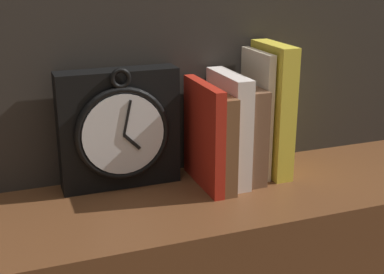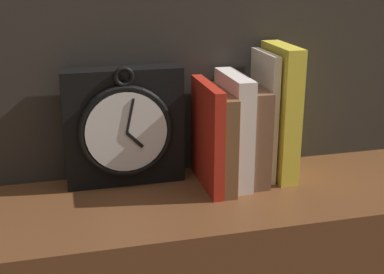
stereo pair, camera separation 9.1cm
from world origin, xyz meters
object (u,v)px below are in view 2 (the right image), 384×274
book_slot1_brown (219,138)px  book_slot5_yellow (280,112)px  clock (124,127)px  book_slot2_white (233,129)px  book_slot3_brown (250,133)px  book_slot4_cream (263,115)px  book_slot0_red (207,135)px

book_slot1_brown → book_slot5_yellow: size_ratio=0.70×
clock → book_slot5_yellow: bearing=-6.5°
book_slot1_brown → book_slot5_yellow: bearing=6.6°
clock → book_slot2_white: bearing=-11.6°
book_slot1_brown → book_slot3_brown: bearing=9.2°
book_slot1_brown → book_slot4_cream: (0.09, 0.02, 0.03)m
book_slot0_red → book_slot5_yellow: (0.15, 0.01, 0.03)m
clock → book_slot4_cream: bearing=-5.7°
book_slot2_white → book_slot4_cream: (0.06, 0.01, 0.02)m
book_slot2_white → book_slot5_yellow: 0.10m
book_slot3_brown → book_slot5_yellow: (0.06, 0.00, 0.04)m
book_slot1_brown → book_slot2_white: book_slot2_white is taller
book_slot4_cream → book_slot2_white: bearing=-167.3°
book_slot0_red → book_slot3_brown: 0.09m
clock → book_slot4_cream: size_ratio=0.94×
book_slot2_white → book_slot3_brown: (0.04, 0.00, -0.01)m
book_slot1_brown → book_slot5_yellow: book_slot5_yellow is taller
book_slot1_brown → book_slot3_brown: size_ratio=0.99×
book_slot1_brown → book_slot3_brown: book_slot3_brown is taller
clock → book_slot2_white: 0.20m
clock → book_slot0_red: (0.14, -0.05, -0.01)m
book_slot5_yellow → book_slot0_red: bearing=-174.2°
clock → book_slot1_brown: (0.17, -0.05, -0.02)m
book_slot0_red → book_slot3_brown: (0.09, 0.01, -0.01)m
book_slot3_brown → clock: bearing=171.0°
book_slot0_red → book_slot2_white: 0.05m
book_slot3_brown → book_slot5_yellow: book_slot5_yellow is taller
clock → book_slot5_yellow: (0.29, -0.03, 0.02)m
book_slot1_brown → book_slot4_cream: 0.10m
book_slot3_brown → book_slot5_yellow: bearing=3.6°
book_slot2_white → book_slot4_cream: 0.07m
clock → book_slot2_white: (0.20, -0.04, -0.01)m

